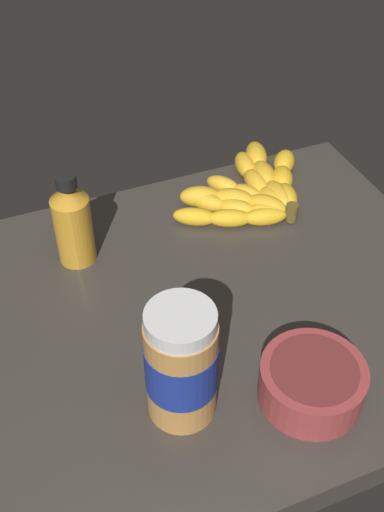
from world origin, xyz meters
TOP-DOWN VIEW (x-y plane):
  - ground_plane at (0.00, 0.00)cm, footprint 71.47×59.76cm
  - banana_bunch at (-14.72, -19.30)cm, footprint 27.25×21.87cm
  - peanut_butter_jar at (11.29, 14.01)cm, footprint 8.30×8.30cm
  - honey_bottle at (16.10, -16.37)cm, footprint 5.57×5.57cm
  - small_bowl at (-3.55, 18.54)cm, footprint 12.69×12.69cm

SIDE VIEW (x-z plane):
  - ground_plane at x=0.00cm, z-range -4.30..0.00cm
  - banana_bunch at x=-14.72cm, z-range -0.17..3.54cm
  - small_bowl at x=-3.55cm, z-range 0.08..5.45cm
  - honey_bottle at x=16.10cm, z-range -0.67..14.29cm
  - peanut_butter_jar at x=11.29cm, z-range -0.12..16.13cm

